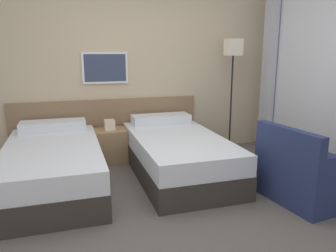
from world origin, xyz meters
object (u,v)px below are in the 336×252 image
(bed_near_window, at_px, (177,154))
(nightstand, at_px, (110,145))
(floor_lamp, at_px, (233,60))
(armchair, at_px, (308,175))
(bed_near_door, at_px, (53,166))

(bed_near_window, relative_size, nightstand, 3.30)
(floor_lamp, bearing_deg, armchair, -90.26)
(bed_near_door, height_order, floor_lamp, floor_lamp)
(floor_lamp, distance_m, armchair, 2.09)
(bed_near_door, xyz_separation_m, floor_lamp, (2.57, 0.66, 1.14))
(armchair, bearing_deg, bed_near_window, 36.91)
(bed_near_window, height_order, floor_lamp, floor_lamp)
(nightstand, bearing_deg, bed_near_window, -44.83)
(bed_near_door, bearing_deg, nightstand, 44.83)
(bed_near_window, relative_size, floor_lamp, 1.16)
(bed_near_door, distance_m, bed_near_window, 1.48)
(nightstand, bearing_deg, bed_near_door, -135.17)
(bed_near_door, bearing_deg, floor_lamp, 14.41)
(bed_near_window, xyz_separation_m, armchair, (1.08, -1.10, 0.01))
(bed_near_door, distance_m, armchair, 2.79)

